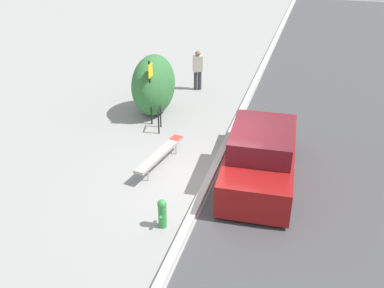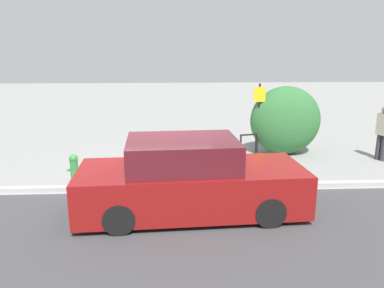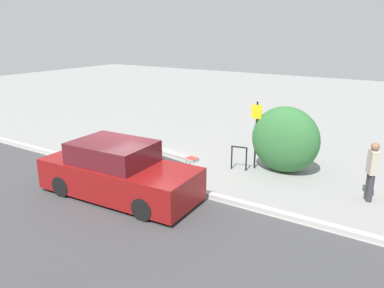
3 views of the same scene
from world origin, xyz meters
name	(u,v)px [view 3 (image 3 of 3)]	position (x,y,z in m)	size (l,w,h in m)	color
ground_plane	(135,177)	(0.00, 0.00, 0.00)	(60.00, 60.00, 0.00)	gray
curb	(134,175)	(0.00, 0.00, 0.07)	(60.00, 0.20, 0.13)	#B7B7B2
bench	(171,153)	(0.32, 1.57, 0.42)	(2.39, 0.70, 0.48)	#99999E
bike_rack	(239,156)	(2.53, 2.41, 0.50)	(0.55, 0.17, 0.83)	black
sign_post	(256,129)	(2.91, 2.84, 1.38)	(0.36, 0.08, 2.30)	black
fire_hydrant	(97,149)	(-2.26, 0.57, 0.41)	(0.36, 0.22, 0.77)	#338C3F
shrub_hedge	(285,140)	(3.83, 3.10, 1.10)	(2.25, 1.46, 2.19)	#337038
pedestrian	(372,170)	(6.59, 2.22, 0.89)	(0.35, 0.43, 1.67)	#333338
parked_car_near	(118,173)	(0.57, -1.30, 0.70)	(4.68, 2.06, 1.58)	black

